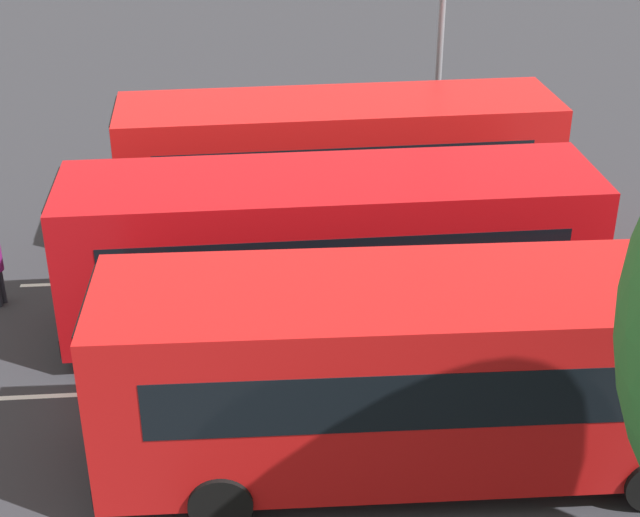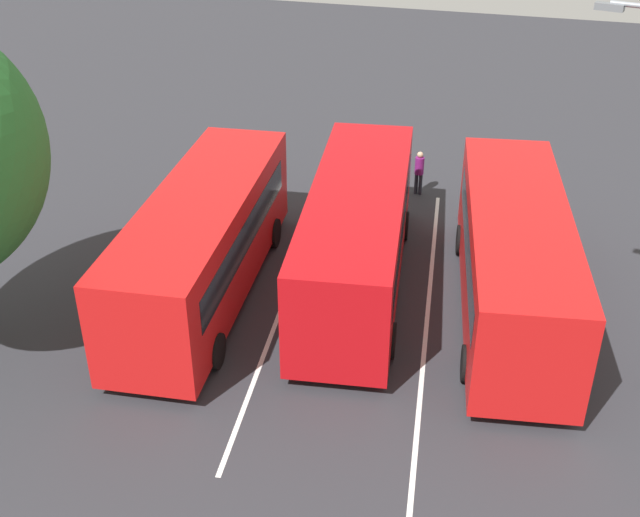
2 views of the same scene
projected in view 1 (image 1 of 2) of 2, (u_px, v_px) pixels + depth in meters
ground_plane at (369, 321)px, 18.34m from camera, size 70.81×70.81×0.00m
bus_far_left at (337, 161)px, 21.21m from camera, size 10.01×3.92×3.14m
bus_center_left at (328, 247)px, 17.37m from camera, size 9.99×3.75×3.14m
bus_center_right at (428, 370)px, 13.82m from camera, size 9.94×3.41×3.14m
lane_stripe_outer_left at (367, 272)px, 20.13m from camera, size 14.56×1.69×0.01m
lane_stripe_inner_left at (372, 381)px, 16.54m from camera, size 14.56×1.69×0.01m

